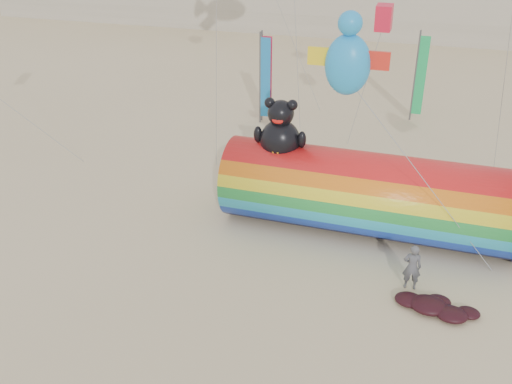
% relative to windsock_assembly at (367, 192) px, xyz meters
% --- Properties ---
extents(ground, '(160.00, 160.00, 0.00)m').
position_rel_windsock_assembly_xyz_m(ground, '(-4.06, -4.16, -1.69)').
color(ground, '#CCB58C').
rests_on(ground, ground).
extents(windsock_assembly, '(11.02, 3.36, 5.08)m').
position_rel_windsock_assembly_xyz_m(windsock_assembly, '(0.00, 0.00, 0.00)').
color(windsock_assembly, red).
rests_on(windsock_assembly, ground).
extents(kite_handler, '(0.64, 0.46, 1.65)m').
position_rel_windsock_assembly_xyz_m(kite_handler, '(2.02, -3.25, -0.86)').
color(kite_handler, '#4E4E54').
rests_on(kite_handler, ground).
extents(fabric_bundle, '(2.62, 1.35, 0.41)m').
position_rel_windsock_assembly_xyz_m(fabric_bundle, '(2.88, -4.26, -1.51)').
color(fabric_bundle, '#380A12').
rests_on(fabric_bundle, ground).
extents(festival_banners, '(8.93, 3.26, 5.20)m').
position_rel_windsock_assembly_xyz_m(festival_banners, '(-4.65, 11.60, 0.95)').
color(festival_banners, '#59595E').
rests_on(festival_banners, ground).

